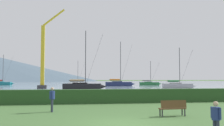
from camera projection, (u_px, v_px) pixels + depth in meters
ground_plane at (122, 124)px, 12.50m from camera, size 1000.00×1000.00×0.00m
harbor_water at (75, 83)px, 147.45m from camera, size 320.00×246.00×0.00m
hedge_line at (98, 96)px, 23.38m from camera, size 80.00×1.20×1.26m
sailboat_slip_0 at (77, 83)px, 94.90m from camera, size 6.84×3.40×9.02m
sailboat_slip_1 at (178, 85)px, 61.64m from camera, size 8.20×3.62×9.83m
sailboat_slip_2 at (83, 86)px, 53.53m from camera, size 9.20×3.89×12.43m
sailboat_slip_3 at (149, 83)px, 90.42m from camera, size 7.93×3.44×8.58m
sailboat_slip_5 at (119, 83)px, 79.70m from camera, size 9.43×3.52×13.94m
sailboat_slip_6 at (1, 83)px, 90.89m from camera, size 8.12×2.80×10.88m
park_bench_under_tree at (173, 107)px, 15.12m from camera, size 1.62×0.57×0.95m
person_seated_viewer at (216, 114)px, 10.93m from camera, size 0.36×0.56×1.25m
person_standing_walker at (52, 97)px, 17.15m from camera, size 0.36×0.56×1.65m
dock_crane at (43, 61)px, 58.81m from camera, size 5.86×2.00×18.65m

